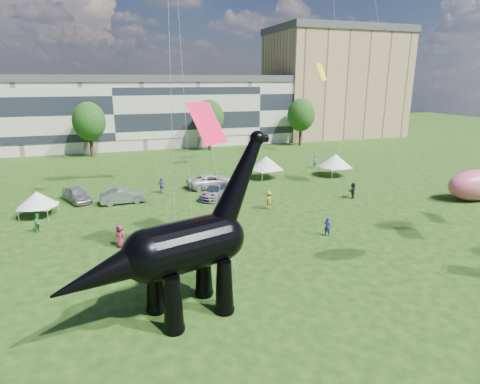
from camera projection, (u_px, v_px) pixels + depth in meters
name	position (u px, v px, depth m)	size (l,w,h in m)	color
ground	(310.00, 318.00, 21.53)	(220.00, 220.00, 0.00)	#16330C
terrace_row	(113.00, 115.00, 74.07)	(78.00, 11.00, 12.00)	beige
apartment_block	(334.00, 85.00, 90.08)	(28.00, 18.00, 22.00)	tan
tree_mid_left	(89.00, 118.00, 64.55)	(5.20, 5.20, 9.44)	#382314
tree_mid_right	(209.00, 115.00, 70.65)	(5.20, 5.20, 9.44)	#382314
tree_far_right	(301.00, 112.00, 76.13)	(5.20, 5.20, 9.44)	#382314
dinosaur_sculpture	(179.00, 251.00, 20.79)	(12.18, 5.21, 10.01)	black
car_silver	(76.00, 194.00, 41.73)	(1.85, 4.59, 1.56)	#B1B1B5
car_grey	(123.00, 196.00, 41.18)	(1.59, 4.55, 1.50)	slate
car_white	(211.00, 181.00, 47.23)	(2.62, 5.68, 1.58)	silver
car_dark	(215.00, 191.00, 43.14)	(2.03, 5.00, 1.45)	#595960
gazebo_near	(266.00, 163.00, 51.31)	(4.82, 4.82, 2.90)	silver
gazebo_far	(335.00, 161.00, 52.64)	(4.48, 4.48, 2.91)	white
gazebo_left	(37.00, 199.00, 36.93)	(4.25, 4.25, 2.43)	silver
inflatable_pink	(476.00, 185.00, 42.09)	(6.56, 3.28, 3.28)	#DC5572
visitors	(177.00, 205.00, 37.99)	(50.68, 24.11, 1.87)	gray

